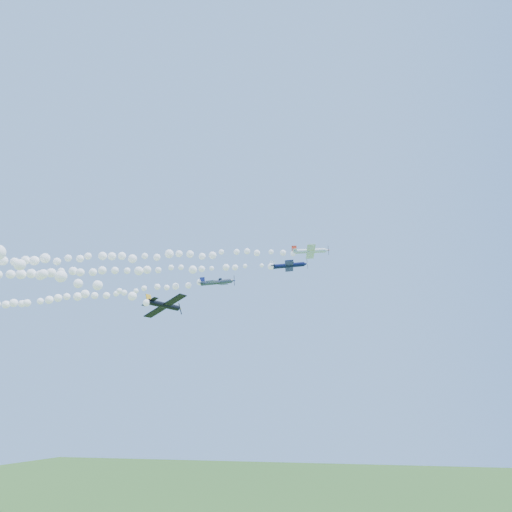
% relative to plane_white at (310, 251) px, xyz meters
% --- Properties ---
extents(plane_white, '(7.96, 8.44, 2.30)m').
position_rel_plane_white_xyz_m(plane_white, '(0.00, 0.00, 0.00)').
color(plane_white, white).
extents(smoke_trail_white, '(74.97, 14.25, 3.28)m').
position_rel_plane_white_xyz_m(smoke_trail_white, '(-39.81, -6.26, -0.31)').
color(smoke_trail_white, white).
extents(plane_navy, '(7.73, 8.19, 2.07)m').
position_rel_plane_white_xyz_m(plane_navy, '(-4.00, -4.02, -4.25)').
color(plane_navy, '#0D123D').
extents(smoke_trail_navy, '(78.02, 14.02, 3.01)m').
position_rel_plane_white_xyz_m(smoke_trail_navy, '(-45.27, -10.16, -4.47)').
color(smoke_trail_navy, white).
extents(plane_grey, '(8.03, 8.31, 2.39)m').
position_rel_plane_white_xyz_m(plane_grey, '(-19.43, -2.57, -6.23)').
color(plane_grey, '#3E465B').
extents(smoke_trail_grey, '(76.23, 8.27, 3.50)m').
position_rel_plane_white_xyz_m(smoke_trail_grey, '(-59.92, 0.38, -6.64)').
color(smoke_trail_grey, white).
extents(plane_black, '(6.81, 6.72, 2.49)m').
position_rel_plane_white_xyz_m(plane_black, '(-17.76, -30.07, -17.88)').
color(plane_black, black).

